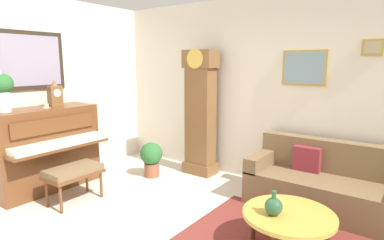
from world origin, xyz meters
The scene contains 12 objects.
wall_left centered at (-2.60, 0.01, 1.41)m, with size 0.13×4.90×2.80m.
wall_back centered at (0.01, 2.40, 1.40)m, with size 5.30×0.13×2.80m.
piano centered at (-2.23, 0.22, 0.60)m, with size 0.87×1.44×1.19m.
piano_bench centered at (-1.48, 0.17, 0.41)m, with size 0.42×0.70×0.48m.
grandfather_clock centered at (-0.80, 2.08, 0.96)m, with size 0.52×0.34×2.03m.
couch centered at (1.25, 1.92, 0.31)m, with size 1.90×0.80×0.84m.
coffee_table centered at (1.18, 0.73, 0.37)m, with size 0.88×0.88×0.40m.
mantel_clock centered at (-2.23, 0.43, 1.36)m, with size 0.13×0.18×0.38m.
flower_vase centered at (-2.23, -0.27, 1.50)m, with size 0.26×0.26×0.58m.
teacup centered at (-2.18, 0.25, 1.21)m, with size 0.12×0.12×0.06m.
green_jug centered at (1.08, 0.60, 0.49)m, with size 0.17×0.17×0.24m.
potted_plant centered at (-1.34, 1.48, 0.32)m, with size 0.36×0.36×0.56m.
Camera 1 is at (2.12, -2.11, 1.82)m, focal length 29.76 mm.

